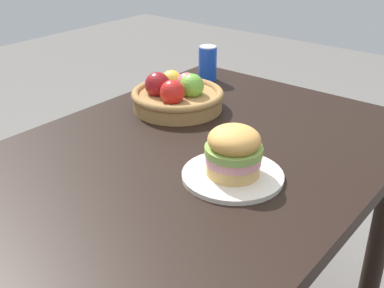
% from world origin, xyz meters
% --- Properties ---
extents(dining_table, '(1.40, 0.90, 0.75)m').
position_xyz_m(dining_table, '(0.00, 0.00, 0.65)').
color(dining_table, black).
rests_on(dining_table, ground_plane).
extents(plate, '(0.24, 0.24, 0.01)m').
position_xyz_m(plate, '(0.02, -0.16, 0.76)').
color(plate, silver).
rests_on(plate, dining_table).
extents(sandwich, '(0.14, 0.14, 0.12)m').
position_xyz_m(sandwich, '(0.02, -0.16, 0.82)').
color(sandwich, '#DBAD60').
rests_on(sandwich, plate).
extents(soda_can, '(0.07, 0.07, 0.13)m').
position_xyz_m(soda_can, '(0.55, 0.32, 0.81)').
color(soda_can, blue).
rests_on(soda_can, dining_table).
extents(fruit_basket, '(0.29, 0.29, 0.12)m').
position_xyz_m(fruit_basket, '(0.27, 0.22, 0.79)').
color(fruit_basket, '#9E7542').
rests_on(fruit_basket, dining_table).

